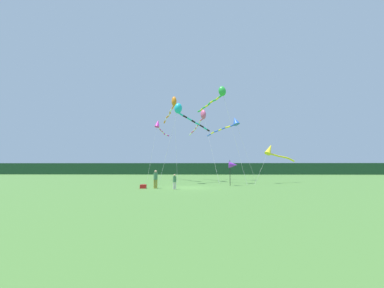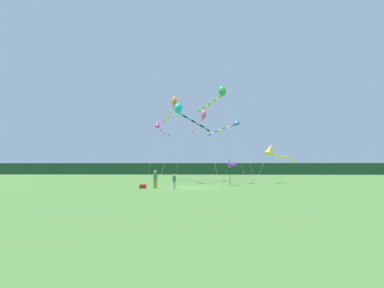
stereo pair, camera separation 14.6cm
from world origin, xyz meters
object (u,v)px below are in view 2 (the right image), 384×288
(kite_green, at_px, (220,94))
(kite_cyan, at_px, (182,111))
(kite_orange, at_px, (173,105))
(person_child, at_px, (174,181))
(person_adult, at_px, (155,178))
(banner_flag_pole, at_px, (233,165))
(kite_rainbow, at_px, (202,117))
(kite_yellow, at_px, (272,151))
(kite_magenta, at_px, (159,125))
(cooler_box, at_px, (143,186))
(kite_blue, at_px, (233,122))

(kite_green, xyz_separation_m, kite_cyan, (-4.65, -0.29, -2.23))
(kite_orange, bearing_deg, kite_cyan, -71.12)
(person_child, bearing_deg, kite_cyan, 89.71)
(person_adult, distance_m, banner_flag_pole, 8.59)
(kite_rainbow, relative_size, kite_cyan, 1.11)
(banner_flag_pole, relative_size, kite_yellow, 0.43)
(person_child, bearing_deg, kite_yellow, 38.83)
(kite_magenta, bearing_deg, kite_green, -43.43)
(cooler_box, height_order, kite_green, kite_green)
(kite_magenta, bearing_deg, cooler_box, -85.68)
(person_adult, distance_m, cooler_box, 1.34)
(kite_yellow, bearing_deg, person_child, -141.17)
(person_adult, bearing_deg, cooler_box, -176.93)
(kite_cyan, bearing_deg, person_child, -90.29)
(banner_flag_pole, bearing_deg, kite_yellow, 37.86)
(kite_rainbow, relative_size, kite_blue, 1.12)
(banner_flag_pole, height_order, kite_rainbow, kite_rainbow)
(banner_flag_pole, xyz_separation_m, kite_cyan, (-5.70, 3.10, 6.50))
(kite_cyan, bearing_deg, kite_yellow, 5.16)
(kite_green, bearing_deg, kite_magenta, 136.57)
(kite_yellow, bearing_deg, kite_rainbow, 151.29)
(person_adult, xyz_separation_m, cooler_box, (-1.11, -0.06, -0.75))
(cooler_box, xyz_separation_m, kite_rainbow, (5.44, 12.66, 8.80))
(cooler_box, relative_size, kite_orange, 0.05)
(kite_cyan, bearing_deg, kite_green, 3.58)
(banner_flag_pole, relative_size, kite_rainbow, 0.25)
(kite_orange, relative_size, kite_magenta, 1.26)
(person_child, relative_size, banner_flag_pole, 0.50)
(kite_green, height_order, kite_blue, kite_green)
(kite_orange, distance_m, kite_yellow, 14.67)
(kite_rainbow, bearing_deg, person_adult, -108.96)
(person_child, distance_m, cooler_box, 3.12)
(banner_flag_pole, bearing_deg, kite_green, 107.26)
(cooler_box, height_order, kite_magenta, kite_magenta)
(cooler_box, distance_m, banner_flag_pole, 9.73)
(kite_orange, bearing_deg, banner_flag_pole, -46.62)
(kite_yellow, height_order, kite_magenta, kite_magenta)
(kite_yellow, bearing_deg, person_adult, -148.27)
(person_child, xyz_separation_m, banner_flag_pole, (5.74, 4.77, 1.41))
(person_adult, relative_size, kite_cyan, 0.17)
(banner_flag_pole, height_order, kite_magenta, kite_magenta)
(kite_yellow, distance_m, kite_magenta, 17.53)
(person_adult, bearing_deg, kite_yellow, 31.73)
(person_adult, bearing_deg, kite_blue, 58.92)
(banner_flag_pole, distance_m, kite_magenta, 16.55)
(kite_green, bearing_deg, kite_yellow, 6.31)
(kite_green, bearing_deg, person_adult, -132.04)
(person_adult, relative_size, banner_flag_pole, 0.63)
(kite_orange, bearing_deg, kite_rainbow, 14.57)
(kite_cyan, bearing_deg, kite_rainbow, 66.55)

